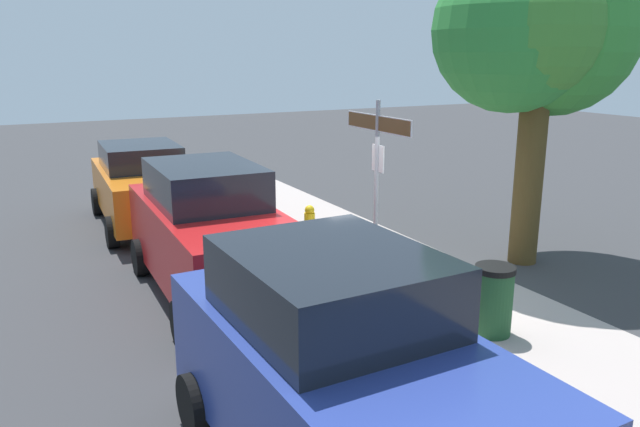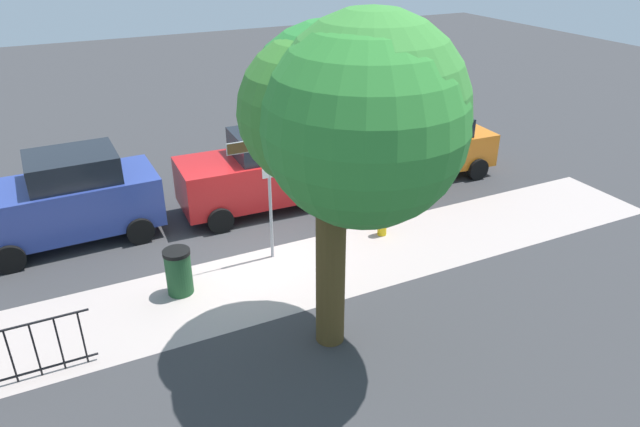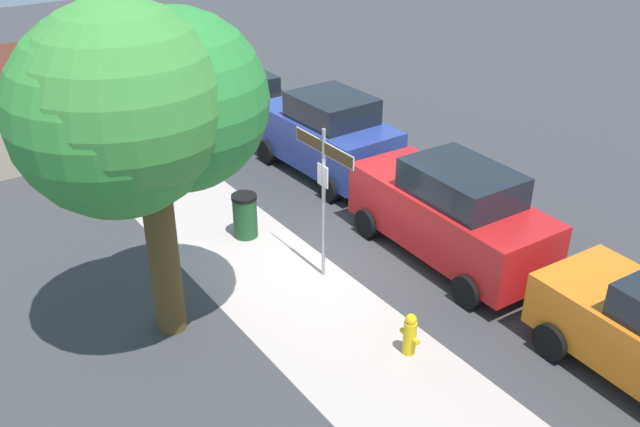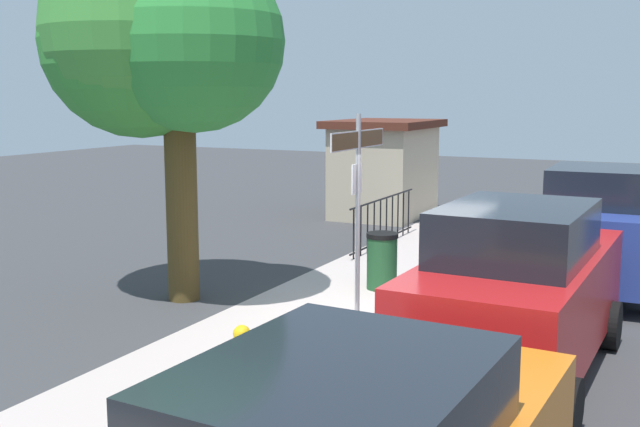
{
  "view_description": "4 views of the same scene",
  "coord_description": "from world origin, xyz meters",
  "px_view_note": "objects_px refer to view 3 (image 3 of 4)",
  "views": [
    {
      "loc": [
        7.76,
        -4.85,
        3.74
      ],
      "look_at": [
        -1.06,
        -0.23,
        1.18
      ],
      "focal_mm": 34.8,
      "sensor_mm": 36.0,
      "label": 1
    },
    {
      "loc": [
        3.67,
        11.03,
        6.75
      ],
      "look_at": [
        -1.17,
        1.14,
        1.24
      ],
      "focal_mm": 32.57,
      "sensor_mm": 36.0,
      "label": 2
    },
    {
      "loc": [
        -9.69,
        6.99,
        7.5
      ],
      "look_at": [
        0.21,
        0.1,
        1.03
      ],
      "focal_mm": 38.67,
      "sensor_mm": 36.0,
      "label": 3
    },
    {
      "loc": [
        -10.02,
        -3.8,
        3.32
      ],
      "look_at": [
        0.04,
        1.18,
        1.56
      ],
      "focal_mm": 42.55,
      "sensor_mm": 36.0,
      "label": 4
    }
  ],
  "objects_px": {
    "shade_tree": "(141,106)",
    "street_sign": "(324,175)",
    "car_blue": "(327,134)",
    "utility_shed": "(10,108)",
    "fire_hydrant": "(410,334)",
    "trash_bin": "(245,216)",
    "car_red": "(450,212)",
    "car_black": "(236,95)"
  },
  "relations": [
    {
      "from": "fire_hydrant",
      "to": "shade_tree",
      "type": "bearing_deg",
      "value": 48.85
    },
    {
      "from": "utility_shed",
      "to": "trash_bin",
      "type": "bearing_deg",
      "value": -158.65
    },
    {
      "from": "shade_tree",
      "to": "car_blue",
      "type": "height_order",
      "value": "shade_tree"
    },
    {
      "from": "fire_hydrant",
      "to": "utility_shed",
      "type": "bearing_deg",
      "value": 14.47
    },
    {
      "from": "street_sign",
      "to": "car_blue",
      "type": "height_order",
      "value": "street_sign"
    },
    {
      "from": "fire_hydrant",
      "to": "trash_bin",
      "type": "distance_m",
      "value": 4.99
    },
    {
      "from": "car_blue",
      "to": "trash_bin",
      "type": "bearing_deg",
      "value": 115.45
    },
    {
      "from": "street_sign",
      "to": "car_blue",
      "type": "relative_size",
      "value": 0.75
    },
    {
      "from": "shade_tree",
      "to": "car_blue",
      "type": "bearing_deg",
      "value": -57.05
    },
    {
      "from": "shade_tree",
      "to": "car_black",
      "type": "distance_m",
      "value": 11.21
    },
    {
      "from": "car_red",
      "to": "fire_hydrant",
      "type": "height_order",
      "value": "car_red"
    },
    {
      "from": "car_blue",
      "to": "trash_bin",
      "type": "relative_size",
      "value": 4.18
    },
    {
      "from": "utility_shed",
      "to": "fire_hydrant",
      "type": "xyz_separation_m",
      "value": [
        -12.4,
        -3.2,
        -0.96
      ]
    },
    {
      "from": "car_black",
      "to": "street_sign",
      "type": "bearing_deg",
      "value": 162.89
    },
    {
      "from": "car_red",
      "to": "trash_bin",
      "type": "bearing_deg",
      "value": 45.21
    },
    {
      "from": "car_red",
      "to": "car_black",
      "type": "distance_m",
      "value": 9.61
    },
    {
      "from": "car_red",
      "to": "fire_hydrant",
      "type": "xyz_separation_m",
      "value": [
        -1.85,
        2.65,
        -0.65
      ]
    },
    {
      "from": "shade_tree",
      "to": "car_black",
      "type": "xyz_separation_m",
      "value": [
        8.76,
        -6.13,
        -3.38
      ]
    },
    {
      "from": "car_red",
      "to": "utility_shed",
      "type": "height_order",
      "value": "utility_shed"
    },
    {
      "from": "car_red",
      "to": "car_blue",
      "type": "bearing_deg",
      "value": -2.72
    },
    {
      "from": "car_blue",
      "to": "utility_shed",
      "type": "relative_size",
      "value": 1.24
    },
    {
      "from": "shade_tree",
      "to": "trash_bin",
      "type": "relative_size",
      "value": 5.9
    },
    {
      "from": "utility_shed",
      "to": "trash_bin",
      "type": "xyz_separation_m",
      "value": [
        -7.42,
        -2.9,
        -0.85
      ]
    },
    {
      "from": "utility_shed",
      "to": "fire_hydrant",
      "type": "relative_size",
      "value": 4.23
    },
    {
      "from": "shade_tree",
      "to": "car_red",
      "type": "bearing_deg",
      "value": -98.32
    },
    {
      "from": "car_black",
      "to": "utility_shed",
      "type": "distance_m",
      "value": 6.34
    },
    {
      "from": "shade_tree",
      "to": "fire_hydrant",
      "type": "bearing_deg",
      "value": -131.15
    },
    {
      "from": "car_red",
      "to": "car_blue",
      "type": "xyz_separation_m",
      "value": [
        4.8,
        -0.38,
        0.01
      ]
    },
    {
      "from": "car_red",
      "to": "trash_bin",
      "type": "height_order",
      "value": "car_red"
    },
    {
      "from": "car_red",
      "to": "shade_tree",
      "type": "bearing_deg",
      "value": 83.48
    },
    {
      "from": "street_sign",
      "to": "utility_shed",
      "type": "xyz_separation_m",
      "value": [
        9.63,
        3.4,
        -0.83
      ]
    },
    {
      "from": "car_blue",
      "to": "car_black",
      "type": "height_order",
      "value": "car_blue"
    },
    {
      "from": "street_sign",
      "to": "car_red",
      "type": "relative_size",
      "value": 0.67
    },
    {
      "from": "street_sign",
      "to": "car_black",
      "type": "xyz_separation_m",
      "value": [
        8.69,
        -2.85,
        -1.38
      ]
    },
    {
      "from": "car_black",
      "to": "trash_bin",
      "type": "height_order",
      "value": "car_black"
    },
    {
      "from": "street_sign",
      "to": "shade_tree",
      "type": "xyz_separation_m",
      "value": [
        -0.07,
        3.28,
        2.0
      ]
    },
    {
      "from": "car_black",
      "to": "car_red",
      "type": "bearing_deg",
      "value": 178.7
    },
    {
      "from": "car_black",
      "to": "trash_bin",
      "type": "xyz_separation_m",
      "value": [
        -6.47,
        3.35,
        -0.29
      ]
    },
    {
      "from": "street_sign",
      "to": "car_black",
      "type": "distance_m",
      "value": 9.25
    },
    {
      "from": "street_sign",
      "to": "shade_tree",
      "type": "bearing_deg",
      "value": 91.26
    },
    {
      "from": "shade_tree",
      "to": "street_sign",
      "type": "bearing_deg",
      "value": -88.74
    },
    {
      "from": "shade_tree",
      "to": "utility_shed",
      "type": "relative_size",
      "value": 1.76
    }
  ]
}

